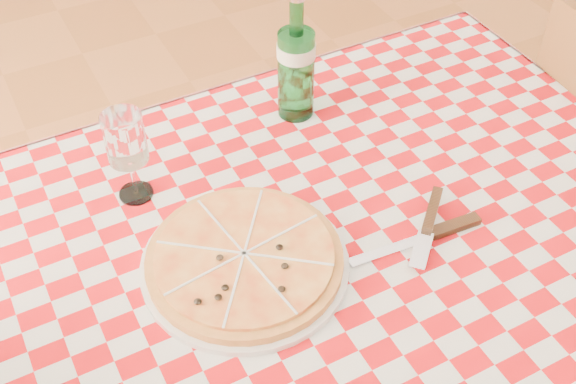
{
  "coord_description": "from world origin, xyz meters",
  "views": [
    {
      "loc": [
        -0.4,
        -0.67,
        1.64
      ],
      "look_at": [
        -0.02,
        0.06,
        0.82
      ],
      "focal_mm": 45.0,
      "sensor_mm": 36.0,
      "label": 1
    }
  ],
  "objects_px": {
    "dining_table": "(314,275)",
    "water_bottle": "(296,57)",
    "pizza_plate": "(244,259)",
    "wine_glass": "(129,157)"
  },
  "relations": [
    {
      "from": "dining_table",
      "to": "water_bottle",
      "type": "xyz_separation_m",
      "value": [
        0.12,
        0.3,
        0.23
      ]
    },
    {
      "from": "pizza_plate",
      "to": "water_bottle",
      "type": "height_order",
      "value": "water_bottle"
    },
    {
      "from": "pizza_plate",
      "to": "wine_glass",
      "type": "height_order",
      "value": "wine_glass"
    },
    {
      "from": "water_bottle",
      "to": "wine_glass",
      "type": "bearing_deg",
      "value": -168.33
    },
    {
      "from": "pizza_plate",
      "to": "water_bottle",
      "type": "xyz_separation_m",
      "value": [
        0.25,
        0.31,
        0.11
      ]
    },
    {
      "from": "dining_table",
      "to": "pizza_plate",
      "type": "distance_m",
      "value": 0.18
    },
    {
      "from": "water_bottle",
      "to": "pizza_plate",
      "type": "bearing_deg",
      "value": -129.59
    },
    {
      "from": "pizza_plate",
      "to": "wine_glass",
      "type": "relative_size",
      "value": 1.91
    },
    {
      "from": "dining_table",
      "to": "water_bottle",
      "type": "height_order",
      "value": "water_bottle"
    },
    {
      "from": "pizza_plate",
      "to": "water_bottle",
      "type": "bearing_deg",
      "value": 50.41
    }
  ]
}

